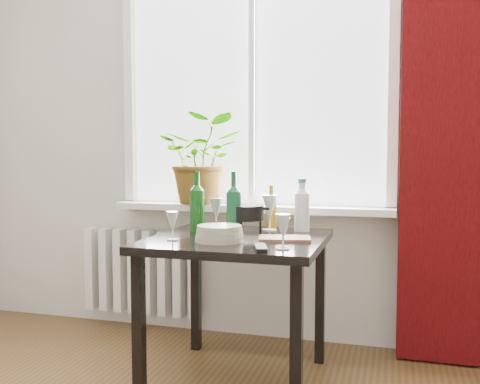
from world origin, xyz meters
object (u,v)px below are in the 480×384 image
(table, at_px, (238,255))
(cutting_board, at_px, (284,238))
(cleaning_bottle, at_px, (302,205))
(wineglass_back_center, at_px, (270,212))
(potted_plant, at_px, (202,159))
(wineglass_back_left, at_px, (216,213))
(tv_remote, at_px, (261,248))
(bottle_amber, at_px, (271,206))
(wine_bottle_right, at_px, (234,203))
(wine_bottle_left, at_px, (197,201))
(fondue_pot, at_px, (246,219))
(wineglass_front_left, at_px, (172,226))
(wineglass_front_right, at_px, (283,231))
(plate_stack, at_px, (219,234))
(wineglass_far_right, at_px, (283,233))
(radiator, at_px, (142,271))

(table, height_order, cutting_board, cutting_board)
(cleaning_bottle, height_order, wineglass_back_center, cleaning_bottle)
(potted_plant, distance_m, wineglass_back_left, 0.50)
(table, distance_m, cleaning_bottle, 0.47)
(tv_remote, bearing_deg, cleaning_bottle, 64.37)
(cleaning_bottle, bearing_deg, bottle_amber, 159.05)
(table, relative_size, wine_bottle_right, 2.57)
(wine_bottle_right, xyz_separation_m, cleaning_bottle, (0.31, 0.22, -0.02))
(wine_bottle_left, bearing_deg, fondue_pot, 4.76)
(wineglass_back_center, relative_size, fondue_pot, 0.91)
(potted_plant, bearing_deg, wineglass_front_left, -80.12)
(fondue_pot, bearing_deg, tv_remote, -55.71)
(wineglass_front_right, relative_size, plate_stack, 0.68)
(plate_stack, bearing_deg, wineglass_far_right, -15.98)
(radiator, distance_m, plate_stack, 1.19)
(cutting_board, bearing_deg, potted_plant, 136.44)
(cleaning_bottle, xyz_separation_m, tv_remote, (-0.08, -0.61, -0.13))
(wine_bottle_left, bearing_deg, wineglass_front_right, -35.35)
(wineglass_back_left, height_order, cutting_board, wineglass_back_left)
(wineglass_far_right, bearing_deg, wineglass_back_left, 134.17)
(cleaning_bottle, distance_m, cutting_board, 0.35)
(wineglass_back_left, bearing_deg, tv_remote, -54.75)
(plate_stack, height_order, fondue_pot, fondue_pot)
(wine_bottle_left, xyz_separation_m, tv_remote, (0.45, -0.42, -0.15))
(wineglass_back_center, bearing_deg, wineglass_far_right, -70.61)
(wine_bottle_left, xyz_separation_m, wineglass_far_right, (0.54, -0.36, -0.10))
(wineglass_front_right, height_order, fondue_pot, wineglass_front_right)
(plate_stack, bearing_deg, wine_bottle_left, 128.86)
(cleaning_bottle, height_order, wineglass_front_left, cleaning_bottle)
(table, distance_m, wine_bottle_right, 0.27)
(cleaning_bottle, height_order, fondue_pot, cleaning_bottle)
(plate_stack, bearing_deg, wineglass_front_left, -172.90)
(radiator, xyz_separation_m, table, (0.85, -0.63, 0.27))
(potted_plant, distance_m, wineglass_front_right, 1.16)
(cleaning_bottle, xyz_separation_m, wineglass_front_left, (-0.54, -0.48, -0.07))
(radiator, relative_size, bottle_amber, 3.25)
(cleaning_bottle, relative_size, fondue_pot, 1.31)
(wineglass_front_right, height_order, tv_remote, wineglass_front_right)
(wineglass_back_center, relative_size, wineglass_front_left, 1.41)
(wine_bottle_right, xyz_separation_m, plate_stack, (-0.00, -0.23, -0.13))
(plate_stack, bearing_deg, table, 74.15)
(bottle_amber, height_order, wineglass_back_center, bottle_amber)
(radiator, height_order, cutting_board, cutting_board)
(potted_plant, height_order, bottle_amber, potted_plant)
(wine_bottle_right, xyz_separation_m, wineglass_back_left, (-0.16, 0.17, -0.08))
(cutting_board, bearing_deg, fondue_pot, 147.52)
(wine_bottle_right, bearing_deg, fondue_pot, 52.43)
(potted_plant, bearing_deg, plate_stack, -64.22)
(wine_bottle_right, bearing_deg, tv_remote, -58.14)
(wineglass_front_left, bearing_deg, wine_bottle_left, 87.41)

